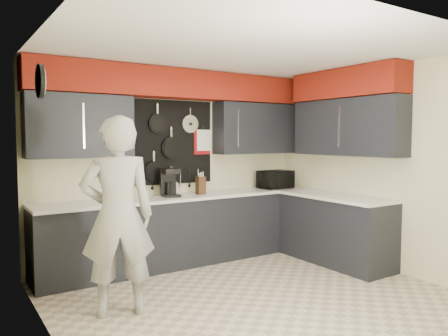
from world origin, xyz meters
TOP-DOWN VIEW (x-y plane):
  - ground at (0.00, 0.00)m, footprint 4.00×4.00m
  - back_wall_assembly at (0.01, 1.60)m, footprint 4.00×0.36m
  - right_wall_assembly at (1.85, 0.26)m, footprint 0.36×3.50m
  - left_wall_assembly at (-1.99, 0.02)m, footprint 0.05×3.50m
  - base_cabinets at (0.49, 1.13)m, footprint 3.95×2.20m
  - microwave at (1.50, 1.38)m, footprint 0.49×0.34m
  - knife_block at (0.23, 1.42)m, footprint 0.11×0.11m
  - utensil_crock at (-0.15, 1.52)m, footprint 0.14×0.14m
  - coffee_maker at (-0.23, 1.44)m, footprint 0.23×0.27m
  - person at (-1.35, 0.27)m, footprint 0.79×0.62m

SIDE VIEW (x-z plane):
  - ground at x=0.00m, z-range 0.00..0.00m
  - base_cabinets at x=0.49m, z-range 0.00..0.92m
  - person at x=-1.35m, z-range 0.00..1.89m
  - utensil_crock at x=-0.15m, z-range 0.92..1.10m
  - knife_block at x=0.23m, z-range 0.92..1.16m
  - microwave at x=1.50m, z-range 0.92..1.19m
  - coffee_maker at x=-0.23m, z-range 0.93..1.30m
  - left_wall_assembly at x=-1.99m, z-range 0.03..2.63m
  - right_wall_assembly at x=1.85m, z-range 0.64..3.24m
  - back_wall_assembly at x=0.01m, z-range 0.71..3.31m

